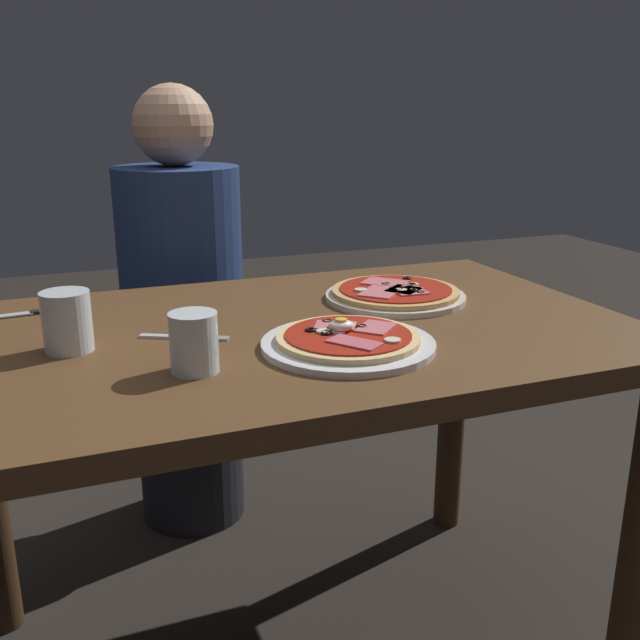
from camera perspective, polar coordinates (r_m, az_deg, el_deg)
The scene contains 8 objects.
dining_table at distance 1.34m, azimuth -2.43°, elevation -5.21°, with size 1.26×0.78×0.74m.
pizza_foreground at distance 1.19m, azimuth 2.26°, elevation -1.70°, with size 0.29×0.29×0.05m.
pizza_across_left at distance 1.49m, azimuth 6.05°, elevation 2.09°, with size 0.29×0.29×0.03m.
water_glass_near at distance 1.09m, azimuth -10.05°, elevation -2.08°, with size 0.07×0.07×0.09m.
water_glass_far at distance 1.24m, azimuth -19.57°, elevation -0.38°, with size 0.08×0.08×0.10m.
fork at distance 1.26m, azimuth -11.37°, elevation -1.35°, with size 0.15×0.09×0.00m.
knife at distance 1.49m, azimuth -21.94°, elevation 0.56°, with size 0.20×0.04×0.01m.
diner_person at distance 1.94m, azimuth -10.81°, elevation -0.46°, with size 0.32×0.32×1.18m.
Camera 1 is at (-0.40, -1.18, 1.13)m, focal length 39.97 mm.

